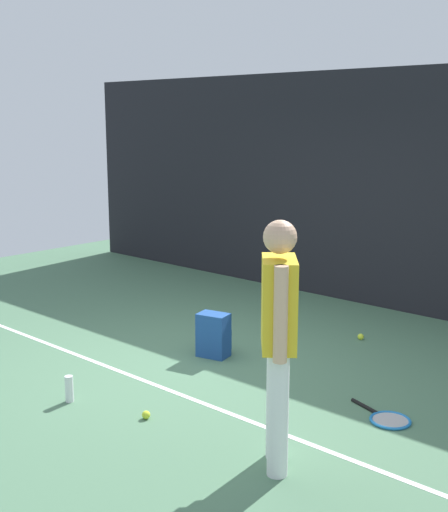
{
  "coord_description": "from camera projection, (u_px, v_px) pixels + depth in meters",
  "views": [
    {
      "loc": [
        4.32,
        -4.43,
        2.33
      ],
      "look_at": [
        0.0,
        0.4,
        1.0
      ],
      "focal_mm": 47.11,
      "sensor_mm": 36.0,
      "label": 1
    }
  ],
  "objects": [
    {
      "name": "ground_plane",
      "position": [
        197.0,
        363.0,
        6.52
      ],
      "size": [
        12.0,
        12.0,
        0.0
      ],
      "primitive_type": "plane",
      "color": "#4C7556"
    },
    {
      "name": "back_fence",
      "position": [
        362.0,
        189.0,
        8.42
      ],
      "size": [
        10.0,
        0.1,
        2.93
      ],
      "primitive_type": "cube",
      "color": "black",
      "rests_on": "ground"
    },
    {
      "name": "court_line",
      "position": [
        147.0,
        382.0,
        6.05
      ],
      "size": [
        9.0,
        0.05,
        0.0
      ],
      "primitive_type": "cube",
      "color": "white",
      "rests_on": "ground"
    },
    {
      "name": "tennis_player",
      "position": [
        278.0,
        330.0,
        4.4
      ],
      "size": [
        0.43,
        0.45,
        1.7
      ],
      "rotation": [
        0.0,
        0.0,
        -0.87
      ],
      "color": "white",
      "rests_on": "ground"
    },
    {
      "name": "tennis_racket",
      "position": [
        388.0,
        419.0,
        5.28
      ],
      "size": [
        0.64,
        0.41,
        0.03
      ],
      "rotation": [
        0.0,
        0.0,
        5.96
      ],
      "color": "black",
      "rests_on": "ground"
    },
    {
      "name": "backpack",
      "position": [
        214.0,
        335.0,
        6.68
      ],
      "size": [
        0.34,
        0.33,
        0.44
      ],
      "rotation": [
        0.0,
        0.0,
        3.37
      ],
      "color": "#1E478C",
      "rests_on": "ground"
    },
    {
      "name": "tennis_ball_near_player",
      "position": [
        146.0,
        415.0,
        5.3
      ],
      "size": [
        0.07,
        0.07,
        0.07
      ],
      "primitive_type": "sphere",
      "color": "#CCE033",
      "rests_on": "ground"
    },
    {
      "name": "tennis_ball_by_fence",
      "position": [
        361.0,
        337.0,
        7.2
      ],
      "size": [
        0.07,
        0.07,
        0.07
      ],
      "primitive_type": "sphere",
      "color": "#CCE033",
      "rests_on": "ground"
    },
    {
      "name": "water_bottle",
      "position": [
        69.0,
        389.0,
        5.61
      ],
      "size": [
        0.07,
        0.07,
        0.23
      ],
      "primitive_type": "cylinder",
      "color": "white",
      "rests_on": "ground"
    }
  ]
}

